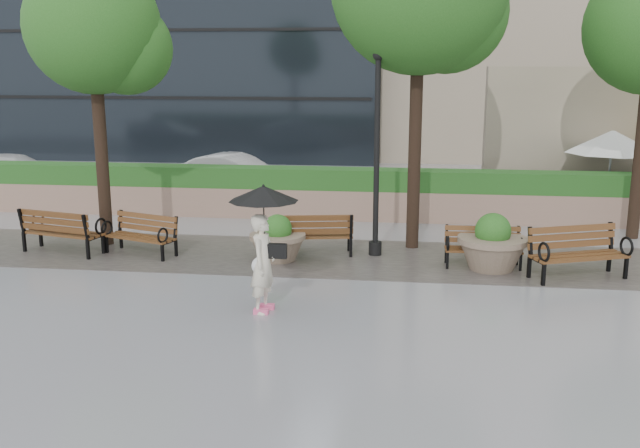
# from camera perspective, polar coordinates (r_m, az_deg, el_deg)

# --- Properties ---
(ground) EXTENTS (100.00, 100.00, 0.00)m
(ground) POSITION_cam_1_polar(r_m,az_deg,el_deg) (12.64, -3.74, -6.17)
(ground) COLOR gray
(ground) RESTS_ON ground
(cobble_strip) EXTENTS (28.00, 3.20, 0.01)m
(cobble_strip) POSITION_cam_1_polar(r_m,az_deg,el_deg) (15.46, -1.64, -2.58)
(cobble_strip) COLOR #383330
(cobble_strip) RESTS_ON ground
(hedge_wall) EXTENTS (24.00, 0.80, 1.35)m
(hedge_wall) POSITION_cam_1_polar(r_m,az_deg,el_deg) (19.19, 0.18, 2.46)
(hedge_wall) COLOR #91705D
(hedge_wall) RESTS_ON ground
(asphalt_street) EXTENTS (40.00, 7.00, 0.00)m
(asphalt_street) POSITION_cam_1_polar(r_m,az_deg,el_deg) (23.21, 1.39, 2.60)
(asphalt_street) COLOR black
(asphalt_street) RESTS_ON ground
(bench_0) EXTENTS (1.94, 1.15, 0.98)m
(bench_0) POSITION_cam_1_polar(r_m,az_deg,el_deg) (16.65, -19.87, -1.23)
(bench_0) COLOR brown
(bench_0) RESTS_ON ground
(bench_1) EXTENTS (1.74, 1.15, 0.87)m
(bench_1) POSITION_cam_1_polar(r_m,az_deg,el_deg) (16.00, -14.12, -1.50)
(bench_1) COLOR brown
(bench_1) RESTS_ON ground
(bench_2) EXTENTS (1.83, 0.99, 0.93)m
(bench_2) POSITION_cam_1_polar(r_m,az_deg,el_deg) (15.50, -0.64, -1.49)
(bench_2) COLOR brown
(bench_2) RESTS_ON ground
(bench_3) EXTENTS (1.55, 0.65, 0.82)m
(bench_3) POSITION_cam_1_polar(r_m,az_deg,el_deg) (14.96, 12.88, -2.48)
(bench_3) COLOR brown
(bench_3) RESTS_ON ground
(bench_4) EXTENTS (2.00, 1.36, 1.00)m
(bench_4) POSITION_cam_1_polar(r_m,az_deg,el_deg) (14.68, 19.90, -3.01)
(bench_4) COLOR brown
(bench_4) RESTS_ON ground
(planter_left) EXTENTS (1.19, 1.19, 0.99)m
(planter_left) POSITION_cam_1_polar(r_m,az_deg,el_deg) (15.08, -3.41, -1.49)
(planter_left) COLOR #7F6B56
(planter_left) RESTS_ON ground
(planter_right) EXTENTS (1.39, 1.39, 1.17)m
(planter_right) POSITION_cam_1_polar(r_m,az_deg,el_deg) (14.78, 13.60, -1.86)
(planter_right) COLOR #7F6B56
(planter_right) RESTS_ON ground
(lamppost) EXTENTS (0.28, 0.28, 4.37)m
(lamppost) POSITION_cam_1_polar(r_m,az_deg,el_deg) (15.22, 4.54, 4.57)
(lamppost) COLOR black
(lamppost) RESTS_ON ground
(tree_0) EXTENTS (3.08, 2.92, 6.33)m
(tree_0) POSITION_cam_1_polar(r_m,az_deg,el_deg) (16.73, -17.08, 14.38)
(tree_0) COLOR black
(tree_0) RESTS_ON ground
(patio_umb_white) EXTENTS (2.50, 2.50, 2.30)m
(patio_umb_white) POSITION_cam_1_polar(r_m,az_deg,el_deg) (21.05, 22.33, 6.07)
(patio_umb_white) COLOR black
(patio_umb_white) RESTS_ON ground
(car_left) EXTENTS (4.40, 2.37, 1.21)m
(car_left) POSITION_cam_1_polar(r_m,az_deg,el_deg) (25.17, -23.21, 3.76)
(car_left) COLOR silver
(car_left) RESTS_ON ground
(car_right) EXTENTS (4.08, 2.29, 1.27)m
(car_right) POSITION_cam_1_polar(r_m,az_deg,el_deg) (22.86, -6.80, 3.97)
(car_right) COLOR silver
(car_right) RESTS_ON ground
(pedestrian) EXTENTS (1.16, 1.16, 2.13)m
(pedestrian) POSITION_cam_1_polar(r_m,az_deg,el_deg) (11.80, -4.54, -0.98)
(pedestrian) COLOR #EFE4C9
(pedestrian) RESTS_ON ground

